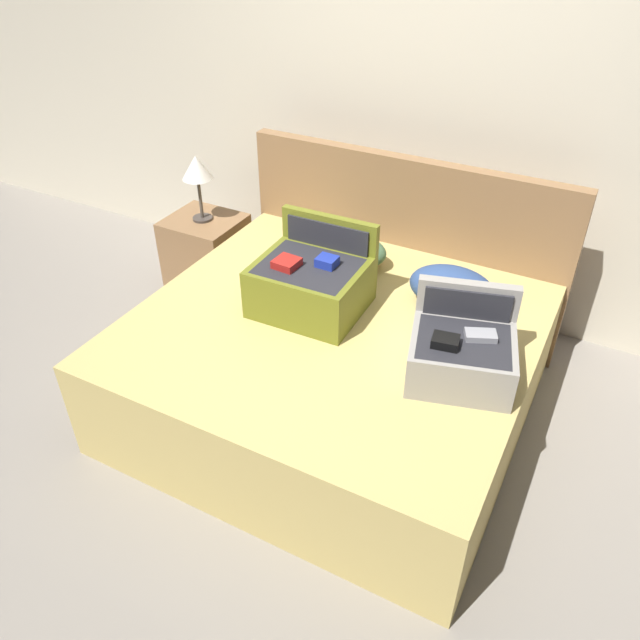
{
  "coord_description": "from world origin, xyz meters",
  "views": [
    {
      "loc": [
        1.05,
        -1.72,
        2.24
      ],
      "look_at": [
        0.0,
        0.27,
        0.63
      ],
      "focal_mm": 34.96,
      "sensor_mm": 36.0,
      "label": 1
    }
  ],
  "objects": [
    {
      "name": "ground_plane",
      "position": [
        0.0,
        0.0,
        0.0
      ],
      "size": [
        12.0,
        12.0,
        0.0
      ],
      "primitive_type": "plane",
      "color": "gray"
    },
    {
      "name": "back_wall",
      "position": [
        0.0,
        1.65,
        1.3
      ],
      "size": [
        8.0,
        0.1,
        2.6
      ],
      "primitive_type": "cube",
      "color": "beige",
      "rests_on": "ground"
    },
    {
      "name": "bed",
      "position": [
        0.0,
        0.4,
        0.27
      ],
      "size": [
        1.83,
        1.69,
        0.53
      ],
      "primitive_type": "cube",
      "color": "tan",
      "rests_on": "ground"
    },
    {
      "name": "headboard",
      "position": [
        0.0,
        1.28,
        0.52
      ],
      "size": [
        1.86,
        0.08,
        1.04
      ],
      "primitive_type": "cube",
      "color": "olive",
      "rests_on": "ground"
    },
    {
      "name": "hard_case_large",
      "position": [
        -0.15,
        0.47,
        0.67
      ],
      "size": [
        0.51,
        0.45,
        0.4
      ],
      "rotation": [
        0.0,
        0.0,
        0.02
      ],
      "color": "olive",
      "rests_on": "bed"
    },
    {
      "name": "hard_case_medium",
      "position": [
        0.63,
        0.33,
        0.65
      ],
      "size": [
        0.51,
        0.49,
        0.35
      ],
      "rotation": [
        0.0,
        0.0,
        0.27
      ],
      "color": "gray",
      "rests_on": "bed"
    },
    {
      "name": "pillow_near_headboard",
      "position": [
        0.43,
        0.8,
        0.63
      ],
      "size": [
        0.43,
        0.28,
        0.21
      ],
      "primitive_type": "ellipsoid",
      "rotation": [
        0.0,
        0.0,
        0.05
      ],
      "color": "navy",
      "rests_on": "bed"
    },
    {
      "name": "pillow_center_head",
      "position": [
        -0.19,
        0.91,
        0.62
      ],
      "size": [
        0.48,
        0.32,
        0.19
      ],
      "primitive_type": "ellipsoid",
      "rotation": [
        0.0,
        0.0,
        0.16
      ],
      "color": "#4C724C",
      "rests_on": "bed"
    },
    {
      "name": "nightstand",
      "position": [
        -1.19,
        0.99,
        0.27
      ],
      "size": [
        0.44,
        0.4,
        0.53
      ],
      "primitive_type": "cube",
      "color": "olive",
      "rests_on": "ground"
    },
    {
      "name": "table_lamp",
      "position": [
        -1.19,
        0.99,
        0.85
      ],
      "size": [
        0.18,
        0.18,
        0.4
      ],
      "color": "#3F3833",
      "rests_on": "nightstand"
    }
  ]
}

